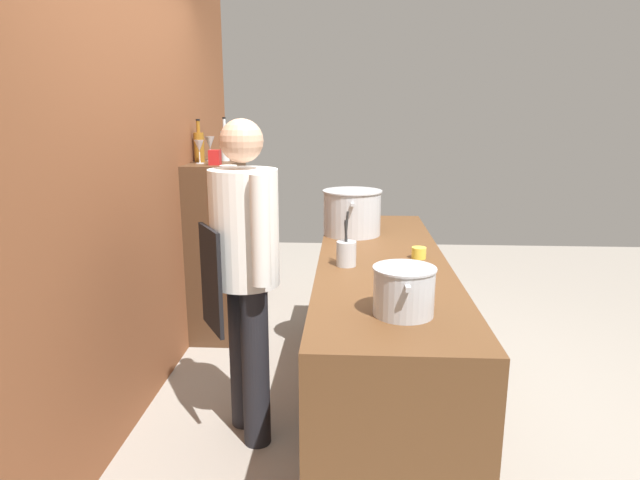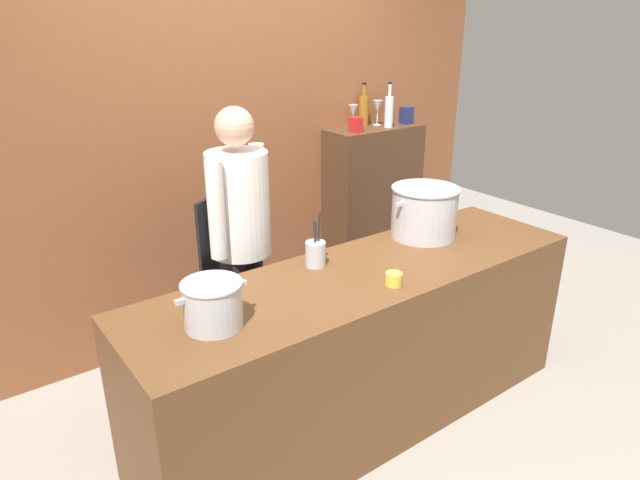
# 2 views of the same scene
# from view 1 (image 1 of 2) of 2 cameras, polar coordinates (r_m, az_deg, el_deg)

# --- Properties ---
(ground_plane) EXTENTS (8.00, 8.00, 0.00)m
(ground_plane) POSITION_cam_1_polar(r_m,az_deg,el_deg) (3.39, 6.09, -16.70)
(ground_plane) COLOR gray
(brick_back_panel) EXTENTS (4.40, 0.10, 3.00)m
(brick_back_panel) POSITION_cam_1_polar(r_m,az_deg,el_deg) (3.17, -19.64, 9.11)
(brick_back_panel) COLOR brown
(brick_back_panel) RESTS_ON ground_plane
(prep_counter) EXTENTS (2.49, 0.70, 0.90)m
(prep_counter) POSITION_cam_1_polar(r_m,az_deg,el_deg) (3.19, 6.29, -9.69)
(prep_counter) COLOR brown
(prep_counter) RESTS_ON ground_plane
(bar_cabinet) EXTENTS (0.76, 0.32, 1.32)m
(bar_cabinet) POSITION_cam_1_polar(r_m,az_deg,el_deg) (4.28, -10.55, -0.80)
(bar_cabinet) COLOR #472D1C
(bar_cabinet) RESTS_ON ground_plane
(chef) EXTENTS (0.47, 0.41, 1.66)m
(chef) POSITION_cam_1_polar(r_m,az_deg,el_deg) (2.75, -7.89, -2.12)
(chef) COLOR black
(chef) RESTS_ON ground_plane
(stockpot_large) EXTENTS (0.44, 0.39, 0.29)m
(stockpot_large) POSITION_cam_1_polar(r_m,az_deg,el_deg) (3.57, 3.38, 2.90)
(stockpot_large) COLOR #B7BABF
(stockpot_large) RESTS_ON prep_counter
(stockpot_small) EXTENTS (0.31, 0.25, 0.20)m
(stockpot_small) POSITION_cam_1_polar(r_m,az_deg,el_deg) (2.20, 8.76, -5.28)
(stockpot_small) COLOR #B7BABF
(stockpot_small) RESTS_ON prep_counter
(utensil_crock) EXTENTS (0.10, 0.10, 0.29)m
(utensil_crock) POSITION_cam_1_polar(r_m,az_deg,el_deg) (2.85, 2.77, -1.34)
(utensil_crock) COLOR #B7BABF
(utensil_crock) RESTS_ON prep_counter
(butter_jar) EXTENTS (0.08, 0.08, 0.06)m
(butter_jar) POSITION_cam_1_polar(r_m,az_deg,el_deg) (3.05, 10.30, -1.32)
(butter_jar) COLOR yellow
(butter_jar) RESTS_ON prep_counter
(wine_bottle_clear) EXTENTS (0.06, 0.06, 0.32)m
(wine_bottle_clear) POSITION_cam_1_polar(r_m,az_deg,el_deg) (4.22, -9.91, 9.78)
(wine_bottle_clear) COLOR silver
(wine_bottle_clear) RESTS_ON bar_cabinet
(wine_bottle_amber) EXTENTS (0.08, 0.08, 0.31)m
(wine_bottle_amber) POSITION_cam_1_polar(r_m,az_deg,el_deg) (4.17, -12.53, 9.57)
(wine_bottle_amber) COLOR #8C5919
(wine_bottle_amber) RESTS_ON bar_cabinet
(wine_glass_short) EXTENTS (0.08, 0.08, 0.18)m
(wine_glass_short) POSITION_cam_1_polar(r_m,az_deg,el_deg) (4.23, -11.45, 9.88)
(wine_glass_short) COLOR silver
(wine_glass_short) RESTS_ON bar_cabinet
(wine_glass_tall) EXTENTS (0.07, 0.07, 0.17)m
(wine_glass_tall) POSITION_cam_1_polar(r_m,az_deg,el_deg) (4.03, -12.53, 9.49)
(wine_glass_tall) COLOR silver
(wine_glass_tall) RESTS_ON bar_cabinet
(spice_tin_navy) EXTENTS (0.08, 0.08, 0.13)m
(spice_tin_navy) POSITION_cam_1_polar(r_m,az_deg,el_deg) (4.44, -9.67, 9.22)
(spice_tin_navy) COLOR navy
(spice_tin_navy) RESTS_ON bar_cabinet
(spice_tin_red) EXTENTS (0.08, 0.08, 0.10)m
(spice_tin_red) POSITION_cam_1_polar(r_m,az_deg,el_deg) (3.92, -10.94, 8.48)
(spice_tin_red) COLOR red
(spice_tin_red) RESTS_ON bar_cabinet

